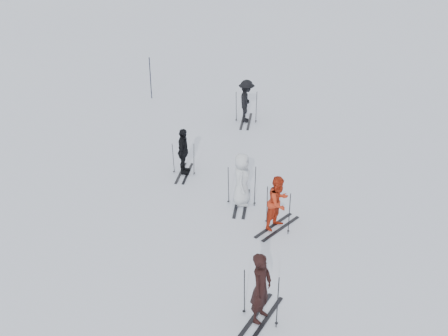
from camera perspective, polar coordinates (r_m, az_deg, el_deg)
name	(u,v)px	position (r m, az deg, el deg)	size (l,w,h in m)	color
ground	(218,212)	(16.94, -0.64, -4.53)	(120.00, 120.00, 0.00)	silver
skier_near_dark	(261,289)	(12.70, 3.79, -12.13)	(0.64, 0.42, 1.75)	black
skier_red	(278,203)	(15.89, 5.54, -3.59)	(0.78, 0.61, 1.61)	#B42D14
skier_grey	(242,180)	(16.96, 1.82, -1.23)	(0.82, 0.53, 1.67)	silver
skier_uphill_left	(183,152)	(18.80, -4.15, 1.61)	(0.94, 0.39, 1.61)	black
skier_uphill_far	(246,102)	(22.98, 2.29, 6.76)	(1.13, 0.65, 1.76)	black
skis_near_dark	(261,296)	(12.84, 3.76, -12.85)	(0.97, 1.83, 1.33)	black
skis_red	(278,208)	(15.98, 5.51, -4.10)	(0.93, 1.75, 1.28)	black
skis_grey	(242,185)	(17.04, 1.81, -1.74)	(0.96, 1.82, 1.32)	black
skis_uphill_left	(184,158)	(18.90, -4.13, 0.99)	(0.84, 1.59, 1.16)	black
skis_uphill_far	(246,106)	(23.05, 2.28, 6.28)	(0.98, 1.85, 1.35)	black
piste_marker	(150,78)	(25.80, -7.48, 9.05)	(0.04, 0.04, 1.91)	black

